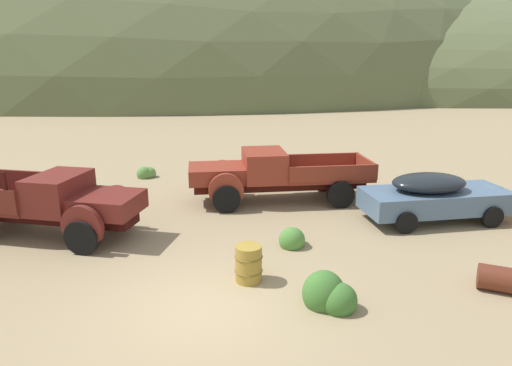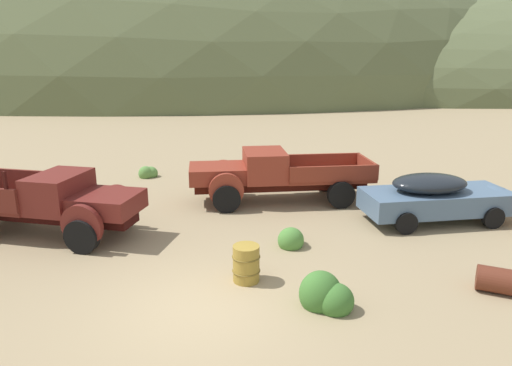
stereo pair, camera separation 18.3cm
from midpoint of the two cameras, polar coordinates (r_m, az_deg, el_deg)
ground_plane at (r=10.12m, az=-6.60°, el=-15.40°), size 300.00×300.00×0.00m
hill_center at (r=81.53m, az=-9.80°, el=11.89°), size 116.95×81.31×49.79m
hill_distant at (r=79.16m, az=19.78°, el=11.10°), size 94.27×58.31×28.10m
truck_oxblood at (r=14.64m, az=-23.14°, el=-2.32°), size 6.08×3.35×2.16m
truck_rust_red at (r=16.56m, az=1.84°, el=1.03°), size 6.73×2.84×1.89m
car_chalk_blue at (r=15.85m, az=22.28°, el=-1.57°), size 5.11×2.49×1.57m
oil_drum_by_truck at (r=10.99m, az=-0.74°, el=-9.99°), size 0.67×0.67×0.90m
oil_drum_tipped at (r=11.94m, az=28.22°, el=-10.62°), size 1.02×0.89×0.58m
bush_front_left at (r=13.00m, az=4.88°, el=-7.10°), size 0.75×0.82×0.73m
bush_between_trucks at (r=10.17m, az=9.33°, el=-13.78°), size 1.15×0.97×1.02m
bush_back_edge at (r=18.85m, az=-25.57°, el=-1.08°), size 1.01×1.19×1.02m
bush_front_right at (r=20.62m, az=-13.03°, el=1.16°), size 0.81×0.72×0.65m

